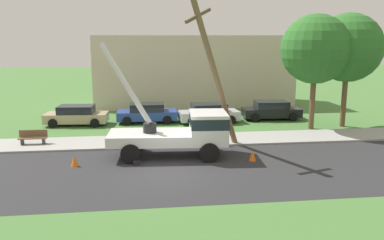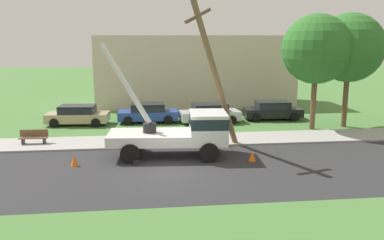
{
  "view_description": "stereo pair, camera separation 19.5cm",
  "coord_description": "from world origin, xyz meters",
  "px_view_note": "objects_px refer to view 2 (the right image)",
  "views": [
    {
      "loc": [
        -1.34,
        -18.2,
        6.18
      ],
      "look_at": [
        1.4,
        3.43,
        1.75
      ],
      "focal_mm": 37.86,
      "sensor_mm": 36.0,
      "label": 1
    },
    {
      "loc": [
        -1.15,
        -18.23,
        6.18
      ],
      "look_at": [
        1.4,
        3.43,
        1.75
      ],
      "focal_mm": 37.86,
      "sensor_mm": 36.0,
      "label": 2
    }
  ],
  "objects_px": {
    "leaning_utility_pole": "(215,73)",
    "parked_sedan_blue": "(148,113)",
    "parked_sedan_silver": "(210,113)",
    "roadside_tree_near": "(349,48)",
    "parked_sedan_tan": "(78,115)",
    "traffic_cone_behind": "(74,160)",
    "roadside_tree_far": "(317,49)",
    "traffic_cone_curbside": "(227,142)",
    "parked_sedan_black": "(272,110)",
    "utility_truck": "(184,130)",
    "park_bench": "(34,137)",
    "traffic_cone_ahead": "(252,156)"
  },
  "relations": [
    {
      "from": "traffic_cone_ahead",
      "to": "parked_sedan_blue",
      "type": "height_order",
      "value": "parked_sedan_blue"
    },
    {
      "from": "parked_sedan_tan",
      "to": "parked_sedan_blue",
      "type": "height_order",
      "value": "same"
    },
    {
      "from": "parked_sedan_silver",
      "to": "roadside_tree_far",
      "type": "relative_size",
      "value": 0.58
    },
    {
      "from": "utility_truck",
      "to": "leaning_utility_pole",
      "type": "xyz_separation_m",
      "value": [
        1.83,
        1.09,
        2.89
      ]
    },
    {
      "from": "parked_sedan_silver",
      "to": "parked_sedan_black",
      "type": "bearing_deg",
      "value": 7.33
    },
    {
      "from": "parked_sedan_silver",
      "to": "roadside_tree_far",
      "type": "distance_m",
      "value": 8.69
    },
    {
      "from": "parked_sedan_silver",
      "to": "roadside_tree_near",
      "type": "xyz_separation_m",
      "value": [
        9.21,
        -2.47,
        4.8
      ]
    },
    {
      "from": "parked_sedan_silver",
      "to": "roadside_tree_near",
      "type": "bearing_deg",
      "value": -14.99
    },
    {
      "from": "traffic_cone_curbside",
      "to": "parked_sedan_tan",
      "type": "distance_m",
      "value": 11.92
    },
    {
      "from": "traffic_cone_behind",
      "to": "parked_sedan_silver",
      "type": "distance_m",
      "value": 12.6
    },
    {
      "from": "parked_sedan_black",
      "to": "roadside_tree_far",
      "type": "xyz_separation_m",
      "value": [
        1.71,
        -3.55,
        4.73
      ]
    },
    {
      "from": "parked_sedan_blue",
      "to": "park_bench",
      "type": "height_order",
      "value": "parked_sedan_blue"
    },
    {
      "from": "roadside_tree_near",
      "to": "roadside_tree_far",
      "type": "distance_m",
      "value": 2.57
    },
    {
      "from": "parked_sedan_black",
      "to": "roadside_tree_far",
      "type": "distance_m",
      "value": 6.15
    },
    {
      "from": "utility_truck",
      "to": "parked_sedan_blue",
      "type": "distance_m",
      "value": 9.24
    },
    {
      "from": "parked_sedan_tan",
      "to": "roadside_tree_near",
      "type": "relative_size",
      "value": 0.57
    },
    {
      "from": "parked_sedan_tan",
      "to": "parked_sedan_black",
      "type": "xyz_separation_m",
      "value": [
        14.6,
        0.27,
        0.0
      ]
    },
    {
      "from": "traffic_cone_ahead",
      "to": "parked_sedan_silver",
      "type": "bearing_deg",
      "value": 93.68
    },
    {
      "from": "leaning_utility_pole",
      "to": "parked_sedan_blue",
      "type": "bearing_deg",
      "value": 114.47
    },
    {
      "from": "roadside_tree_far",
      "to": "traffic_cone_behind",
      "type": "bearing_deg",
      "value": -156.28
    },
    {
      "from": "leaning_utility_pole",
      "to": "roadside_tree_far",
      "type": "bearing_deg",
      "value": 29.78
    },
    {
      "from": "traffic_cone_curbside",
      "to": "parked_sedan_black",
      "type": "bearing_deg",
      "value": 55.62
    },
    {
      "from": "parked_sedan_blue",
      "to": "parked_sedan_black",
      "type": "xyz_separation_m",
      "value": [
        9.54,
        -0.04,
        0.0
      ]
    },
    {
      "from": "traffic_cone_curbside",
      "to": "parked_sedan_black",
      "type": "xyz_separation_m",
      "value": [
        5.1,
        7.46,
        0.43
      ]
    },
    {
      "from": "traffic_cone_behind",
      "to": "traffic_cone_curbside",
      "type": "height_order",
      "value": "same"
    },
    {
      "from": "traffic_cone_ahead",
      "to": "parked_sedan_silver",
      "type": "relative_size",
      "value": 0.12
    },
    {
      "from": "leaning_utility_pole",
      "to": "parked_sedan_tan",
      "type": "height_order",
      "value": "leaning_utility_pole"
    },
    {
      "from": "utility_truck",
      "to": "parked_sedan_silver",
      "type": "distance_m",
      "value": 8.83
    },
    {
      "from": "roadside_tree_near",
      "to": "parked_sedan_silver",
      "type": "bearing_deg",
      "value": 165.01
    },
    {
      "from": "parked_sedan_black",
      "to": "roadside_tree_near",
      "type": "xyz_separation_m",
      "value": [
        4.23,
        -3.11,
        4.8
      ]
    },
    {
      "from": "traffic_cone_behind",
      "to": "roadside_tree_far",
      "type": "distance_m",
      "value": 17.14
    },
    {
      "from": "parked_sedan_silver",
      "to": "roadside_tree_near",
      "type": "relative_size",
      "value": 0.57
    },
    {
      "from": "parked_sedan_blue",
      "to": "roadside_tree_far",
      "type": "height_order",
      "value": "roadside_tree_far"
    },
    {
      "from": "traffic_cone_ahead",
      "to": "traffic_cone_behind",
      "type": "xyz_separation_m",
      "value": [
        -8.9,
        0.22,
        0.0
      ]
    },
    {
      "from": "leaning_utility_pole",
      "to": "roadside_tree_far",
      "type": "height_order",
      "value": "leaning_utility_pole"
    },
    {
      "from": "traffic_cone_behind",
      "to": "roadside_tree_far",
      "type": "xyz_separation_m",
      "value": [
        14.96,
        6.58,
        5.16
      ]
    },
    {
      "from": "parked_sedan_tan",
      "to": "roadside_tree_far",
      "type": "bearing_deg",
      "value": -11.39
    },
    {
      "from": "traffic_cone_curbside",
      "to": "park_bench",
      "type": "relative_size",
      "value": 0.35
    },
    {
      "from": "traffic_cone_ahead",
      "to": "park_bench",
      "type": "bearing_deg",
      "value": 159.03
    },
    {
      "from": "traffic_cone_ahead",
      "to": "roadside_tree_far",
      "type": "height_order",
      "value": "roadside_tree_far"
    },
    {
      "from": "roadside_tree_near",
      "to": "parked_sedan_blue",
      "type": "bearing_deg",
      "value": 167.14
    },
    {
      "from": "parked_sedan_silver",
      "to": "roadside_tree_near",
      "type": "distance_m",
      "value": 10.67
    },
    {
      "from": "traffic_cone_ahead",
      "to": "traffic_cone_curbside",
      "type": "xyz_separation_m",
      "value": [
        -0.75,
        2.89,
        0.0
      ]
    },
    {
      "from": "utility_truck",
      "to": "traffic_cone_behind",
      "type": "relative_size",
      "value": 12.04
    },
    {
      "from": "parked_sedan_tan",
      "to": "parked_sedan_silver",
      "type": "relative_size",
      "value": 1.0
    },
    {
      "from": "parked_sedan_black",
      "to": "leaning_utility_pole",
      "type": "bearing_deg",
      "value": -126.78
    },
    {
      "from": "parked_sedan_tan",
      "to": "parked_sedan_black",
      "type": "distance_m",
      "value": 14.6
    },
    {
      "from": "parked_sedan_blue",
      "to": "park_bench",
      "type": "distance_m",
      "value": 8.9
    },
    {
      "from": "traffic_cone_behind",
      "to": "utility_truck",
      "type": "bearing_deg",
      "value": 11.56
    },
    {
      "from": "leaning_utility_pole",
      "to": "traffic_cone_behind",
      "type": "relative_size",
      "value": 15.03
    }
  ]
}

